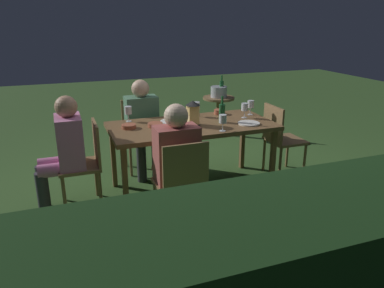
{
  "coord_description": "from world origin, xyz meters",
  "views": [
    {
      "loc": [
        1.33,
        3.62,
        1.84
      ],
      "look_at": [
        0.0,
        0.0,
        0.53
      ],
      "focal_mm": 34.95,
      "sensor_mm": 36.0,
      "label": 1
    }
  ],
  "objects": [
    {
      "name": "ice_bucket",
      "position": [
        -1.12,
        -1.79,
        0.72
      ],
      "size": [
        0.26,
        0.26,
        0.34
      ],
      "color": "#B2B7BF",
      "rests_on": "side_table"
    },
    {
      "name": "wine_glass_c",
      "position": [
        -0.78,
        -0.15,
        0.87
      ],
      "size": [
        0.08,
        0.08,
        0.17
      ],
      "color": "silver",
      "rests_on": "dining_table"
    },
    {
      "name": "bowl_salad",
      "position": [
        -0.45,
        -0.29,
        0.78
      ],
      "size": [
        0.12,
        0.12,
        0.06
      ],
      "color": "#9E5138",
      "rests_on": "dining_table"
    },
    {
      "name": "lantern_centerpiece",
      "position": [
        0.01,
        0.04,
        0.9
      ],
      "size": [
        0.15,
        0.15,
        0.27
      ],
      "color": "black",
      "rests_on": "dining_table"
    },
    {
      "name": "bowl_bread",
      "position": [
        0.4,
        -0.03,
        0.78
      ],
      "size": [
        0.16,
        0.16,
        0.04
      ],
      "color": "#9E5138",
      "rests_on": "dining_table"
    },
    {
      "name": "chair_head_near",
      "position": [
        -1.13,
        0.0,
        0.49
      ],
      "size": [
        0.4,
        0.42,
        0.87
      ],
      "color": "brown",
      "rests_on": "ground"
    },
    {
      "name": "dining_table",
      "position": [
        0.0,
        0.0,
        0.7
      ],
      "size": [
        1.76,
        0.85,
        0.75
      ],
      "color": "brown",
      "rests_on": "ground"
    },
    {
      "name": "ground_plane",
      "position": [
        0.0,
        0.0,
        0.0
      ],
      "size": [
        16.0,
        16.0,
        0.0
      ],
      "primitive_type": "plane",
      "color": "#385B28"
    },
    {
      "name": "wine_glass_e",
      "position": [
        -0.65,
        -0.04,
        0.87
      ],
      "size": [
        0.08,
        0.08,
        0.17
      ],
      "color": "silver",
      "rests_on": "dining_table"
    },
    {
      "name": "person_in_rust",
      "position": [
        0.4,
        0.62,
        0.64
      ],
      "size": [
        0.38,
        0.47,
        1.15
      ],
      "color": "#9E4C47",
      "rests_on": "ground"
    },
    {
      "name": "chair_side_left_b",
      "position": [
        0.4,
        -0.82,
        0.49
      ],
      "size": [
        0.42,
        0.4,
        0.87
      ],
      "color": "brown",
      "rests_on": "ground"
    },
    {
      "name": "hedge_backdrop",
      "position": [
        0.0,
        2.39,
        0.53
      ],
      "size": [
        5.54,
        0.69,
        1.06
      ],
      "primitive_type": "cube",
      "color": "#193816",
      "rests_on": "ground"
    },
    {
      "name": "wine_glass_b",
      "position": [
        -0.16,
        -0.29,
        0.87
      ],
      "size": [
        0.08,
        0.08,
        0.17
      ],
      "color": "silver",
      "rests_on": "dining_table"
    },
    {
      "name": "chair_head_far",
      "position": [
        1.13,
        0.0,
        0.49
      ],
      "size": [
        0.4,
        0.42,
        0.87
      ],
      "color": "brown",
      "rests_on": "ground"
    },
    {
      "name": "plate_a",
      "position": [
        0.18,
        -0.15,
        0.76
      ],
      "size": [
        0.26,
        0.26,
        0.01
      ],
      "primitive_type": "cylinder",
      "color": "white",
      "rests_on": "dining_table"
    },
    {
      "name": "wine_glass_a",
      "position": [
        0.62,
        -0.34,
        0.87
      ],
      "size": [
        0.08,
        0.08,
        0.17
      ],
      "color": "silver",
      "rests_on": "dining_table"
    },
    {
      "name": "bowl_olives",
      "position": [
        0.67,
        -0.07,
        0.78
      ],
      "size": [
        0.15,
        0.15,
        0.04
      ],
      "color": "#9E5138",
      "rests_on": "dining_table"
    },
    {
      "name": "chair_side_right_b",
      "position": [
        0.4,
        0.82,
        0.49
      ],
      "size": [
        0.42,
        0.4,
        0.87
      ],
      "color": "brown",
      "rests_on": "ground"
    },
    {
      "name": "plate_b",
      "position": [
        -0.57,
        0.21,
        0.76
      ],
      "size": [
        0.24,
        0.24,
        0.01
      ],
      "primitive_type": "cylinder",
      "color": "silver",
      "rests_on": "dining_table"
    },
    {
      "name": "person_in_green",
      "position": [
        0.4,
        -0.62,
        0.64
      ],
      "size": [
        0.38,
        0.47,
        1.15
      ],
      "color": "#4C7A5B",
      "rests_on": "ground"
    },
    {
      "name": "person_in_pink",
      "position": [
        1.32,
        0.0,
        0.64
      ],
      "size": [
        0.48,
        0.38,
        1.15
      ],
      "color": "#C675A3",
      "rests_on": "ground"
    },
    {
      "name": "green_bottle_on_table",
      "position": [
        -0.33,
        0.05,
        0.86
      ],
      "size": [
        0.07,
        0.07,
        0.29
      ],
      "color": "#1E5B2D",
      "rests_on": "dining_table"
    },
    {
      "name": "side_table",
      "position": [
        -1.12,
        -1.79,
        0.41
      ],
      "size": [
        0.51,
        0.51,
        0.62
      ],
      "color": "brown",
      "rests_on": "ground"
    },
    {
      "name": "wine_glass_d",
      "position": [
        -0.2,
        0.35,
        0.87
      ],
      "size": [
        0.08,
        0.08,
        0.17
      ],
      "color": "silver",
      "rests_on": "dining_table"
    }
  ]
}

